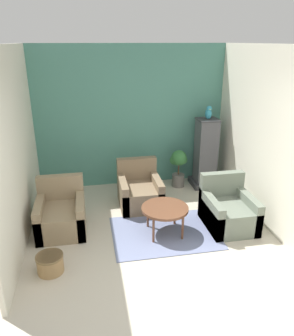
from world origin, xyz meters
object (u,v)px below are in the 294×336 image
parrot (208,113)px  potted_plant (179,165)px  birdcage (206,155)px  armchair_left (61,215)px  wicker_basket (50,263)px  armchair_middle (140,192)px  coffee_table (165,210)px  armchair_right (228,211)px

parrot → potted_plant: 1.17m
birdcage → parrot: (0.00, 0.00, 0.85)m
armchair_left → wicker_basket: armchair_left is taller
armchair_middle → parrot: (1.46, 0.64, 1.25)m
coffee_table → armchair_middle: armchair_middle is taller
armchair_left → wicker_basket: bearing=-95.4°
armchair_left → birdcage: birdcage is taller
armchair_right → potted_plant: 1.69m
birdcage → wicker_basket: size_ratio=3.96×
coffee_table → armchair_right: size_ratio=0.85×
parrot → coffee_table: bearing=-126.9°
parrot → wicker_basket: 3.92m
armchair_left → potted_plant: (2.25, 1.27, 0.21)m
armchair_right → birdcage: 1.65m
armchair_right → armchair_middle: bearing=142.9°
armchair_right → potted_plant: (-0.36, 1.64, 0.21)m
parrot → armchair_middle: bearing=-156.4°
armchair_left → birdcage: 3.08m
armchair_left → potted_plant: size_ratio=1.10×
armchair_left → armchair_right: 2.64m
birdcage → parrot: 0.85m
coffee_table → armchair_middle: (-0.22, 1.00, -0.15)m
armchair_middle → parrot: size_ratio=3.23×
armchair_right → parrot: 2.04m
potted_plant → armchair_middle: bearing=-143.5°
coffee_table → armchair_right: bearing=2.3°
armchair_middle → wicker_basket: bearing=-131.6°
armchair_right → birdcage: (0.18, 1.60, 0.40)m
birdcage → parrot: bearing=90.0°
armchair_right → armchair_middle: 1.60m
birdcage → potted_plant: 0.58m
armchair_left → armchair_middle: size_ratio=1.00×
coffee_table → birdcage: 2.06m
armchair_middle → parrot: parrot is taller
armchair_left → armchair_right: same height
coffee_table → armchair_middle: 1.04m
armchair_right → armchair_middle: size_ratio=1.00×
parrot → potted_plant: (-0.55, 0.04, -1.04)m
armchair_middle → armchair_right: bearing=-37.1°
armchair_left → armchair_middle: 1.47m
armchair_middle → birdcage: (1.46, 0.63, 0.40)m
parrot → potted_plant: bearing=176.0°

